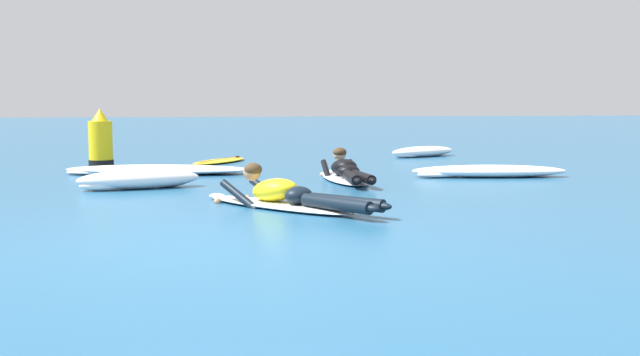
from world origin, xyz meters
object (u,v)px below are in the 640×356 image
at_px(surfer_near, 285,197).
at_px(drifting_surfboard, 220,161).
at_px(surfer_far, 346,173).
at_px(channel_marker_buoy, 101,143).

height_order(surfer_near, drifting_surfboard, surfer_near).
xyz_separation_m(surfer_near, drifting_surfboard, (-0.13, 6.92, -0.10)).
bearing_deg(drifting_surfboard, surfer_near, -88.90).
relative_size(surfer_near, drifting_surfboard, 1.27).
height_order(surfer_near, surfer_far, same).
height_order(surfer_far, drifting_surfboard, surfer_far).
height_order(surfer_far, channel_marker_buoy, channel_marker_buoy).
xyz_separation_m(surfer_far, drifting_surfboard, (-1.58, 4.13, -0.10)).
xyz_separation_m(surfer_far, channel_marker_buoy, (-3.89, 3.80, 0.31)).
bearing_deg(surfer_near, drifting_surfboard, 91.10).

